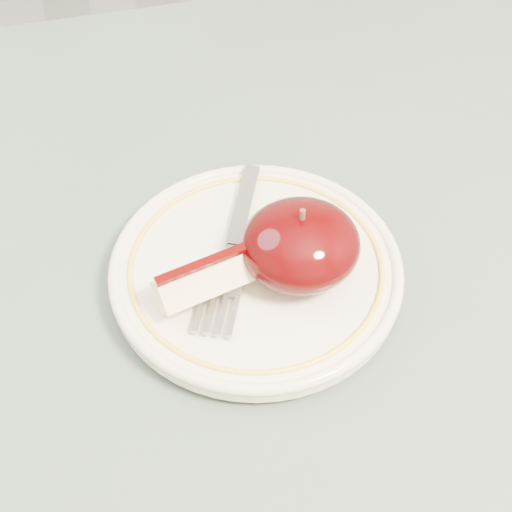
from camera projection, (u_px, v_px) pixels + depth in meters
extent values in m
cylinder|color=brown|center=(406.00, 226.00, 1.11)|extent=(0.05, 0.05, 0.71)
cube|color=#46564F|center=(185.00, 365.00, 0.51)|extent=(0.90, 0.90, 0.04)
cylinder|color=beige|center=(256.00, 278.00, 0.53)|extent=(0.12, 0.12, 0.01)
cylinder|color=beige|center=(256.00, 270.00, 0.52)|extent=(0.21, 0.21, 0.01)
torus|color=beige|center=(256.00, 266.00, 0.52)|extent=(0.21, 0.21, 0.01)
torus|color=gold|center=(256.00, 265.00, 0.52)|extent=(0.19, 0.19, 0.00)
ellipsoid|color=black|center=(300.00, 245.00, 0.49)|extent=(0.08, 0.08, 0.05)
cylinder|color=#472D19|center=(302.00, 216.00, 0.47)|extent=(0.00, 0.00, 0.01)
cube|color=beige|center=(209.00, 279.00, 0.49)|extent=(0.08, 0.05, 0.03)
cube|color=#340201|center=(207.00, 262.00, 0.47)|extent=(0.07, 0.02, 0.00)
cube|color=gray|center=(243.00, 205.00, 0.55)|extent=(0.05, 0.08, 0.00)
cube|color=gray|center=(230.00, 259.00, 0.51)|extent=(0.02, 0.03, 0.00)
cube|color=gray|center=(224.00, 283.00, 0.50)|extent=(0.03, 0.03, 0.00)
cube|color=gray|center=(234.00, 316.00, 0.48)|extent=(0.02, 0.03, 0.00)
cube|color=gray|center=(222.00, 314.00, 0.48)|extent=(0.02, 0.03, 0.00)
cube|color=gray|center=(211.00, 313.00, 0.48)|extent=(0.02, 0.03, 0.00)
cube|color=gray|center=(200.00, 311.00, 0.48)|extent=(0.02, 0.03, 0.00)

